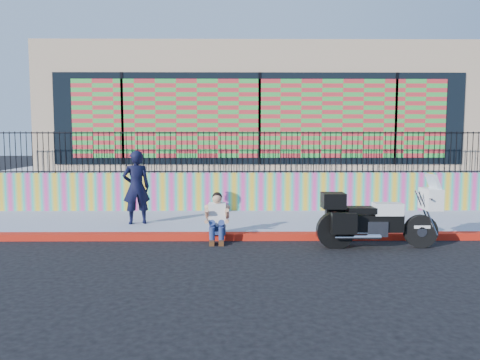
{
  "coord_description": "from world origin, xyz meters",
  "views": [
    {
      "loc": [
        -0.73,
        -10.33,
        2.32
      ],
      "look_at": [
        -0.63,
        1.2,
        1.23
      ],
      "focal_mm": 35.0,
      "sensor_mm": 36.0,
      "label": 1
    }
  ],
  "objects": [
    {
      "name": "seated_man",
      "position": [
        -1.14,
        -0.27,
        0.45
      ],
      "size": [
        0.54,
        0.71,
        1.06
      ],
      "color": "navy",
      "rests_on": "ground"
    },
    {
      "name": "elevated_platform",
      "position": [
        0.0,
        8.35,
        0.62
      ],
      "size": [
        16.0,
        10.0,
        1.25
      ],
      "primitive_type": "cube",
      "color": "gray",
      "rests_on": "ground"
    },
    {
      "name": "mural_wall",
      "position": [
        0.0,
        3.25,
        0.7
      ],
      "size": [
        16.0,
        0.2,
        1.1
      ],
      "primitive_type": "cube",
      "color": "#D8398E",
      "rests_on": "sidewalk"
    },
    {
      "name": "ground",
      "position": [
        0.0,
        0.0,
        0.0
      ],
      "size": [
        90.0,
        90.0,
        0.0
      ],
      "primitive_type": "plane",
      "color": "black",
      "rests_on": "ground"
    },
    {
      "name": "red_curb",
      "position": [
        0.0,
        0.0,
        0.07
      ],
      "size": [
        16.0,
        0.3,
        0.15
      ],
      "primitive_type": "cube",
      "color": "#A7130B",
      "rests_on": "ground"
    },
    {
      "name": "metal_fence",
      "position": [
        0.0,
        3.25,
        1.85
      ],
      "size": [
        15.8,
        0.04,
        1.2
      ],
      "primitive_type": null,
      "color": "black",
      "rests_on": "mural_wall"
    },
    {
      "name": "storefront_building",
      "position": [
        0.0,
        8.13,
        3.25
      ],
      "size": [
        14.0,
        8.06,
        4.0
      ],
      "color": "tan",
      "rests_on": "elevated_platform"
    },
    {
      "name": "sidewalk",
      "position": [
        0.0,
        1.65,
        0.07
      ],
      "size": [
        16.0,
        3.0,
        0.15
      ],
      "primitive_type": "cube",
      "color": "gray",
      "rests_on": "ground"
    },
    {
      "name": "police_motorcycle",
      "position": [
        2.18,
        -0.8,
        0.64
      ],
      "size": [
        2.47,
        0.82,
        1.54
      ],
      "color": "black",
      "rests_on": "ground"
    },
    {
      "name": "police_officer",
      "position": [
        -3.19,
        1.15,
        1.06
      ],
      "size": [
        0.76,
        0.62,
        1.82
      ],
      "primitive_type": "imported",
      "rotation": [
        0.0,
        0.0,
        3.46
      ],
      "color": "black",
      "rests_on": "sidewalk"
    }
  ]
}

